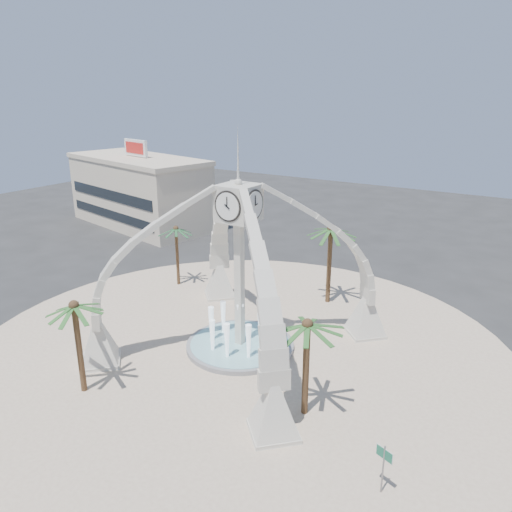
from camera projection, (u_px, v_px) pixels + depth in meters
The scene contains 10 objects.
ground at pixel (240, 348), 37.25m from camera, with size 140.00×140.00×0.00m, color #282828.
plaza at pixel (240, 347), 37.24m from camera, with size 40.00×40.00×0.06m, color beige.
clock_tower at pixel (239, 266), 35.19m from camera, with size 17.94×17.94×16.30m.
fountain at pixel (240, 344), 37.16m from camera, with size 8.00×8.00×3.62m.
building_nw at pixel (139, 191), 69.62m from camera, with size 23.75×13.73×11.90m.
palm_east at pixel (307, 326), 27.92m from camera, with size 5.12×5.12×6.64m.
palm_west at pixel (176, 229), 47.57m from camera, with size 3.99×3.99×6.37m.
palm_north at pixel (331, 230), 43.11m from camera, with size 5.02×5.02×7.74m.
palm_south at pixel (74, 307), 30.09m from camera, with size 5.10×5.10×6.72m.
street_sign at pixel (384, 460), 23.26m from camera, with size 0.93×0.38×2.70m.
Camera 1 is at (18.80, -27.32, 18.35)m, focal length 35.00 mm.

